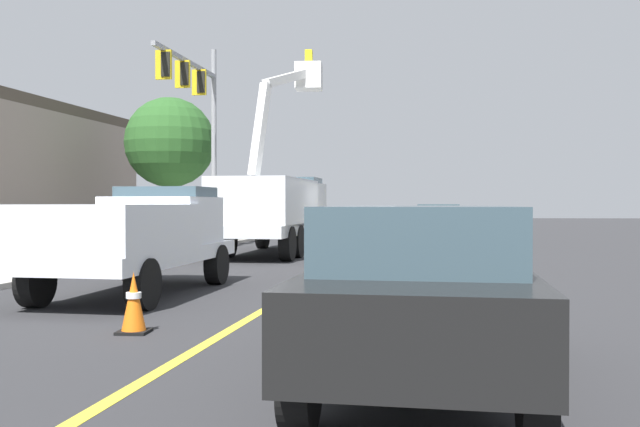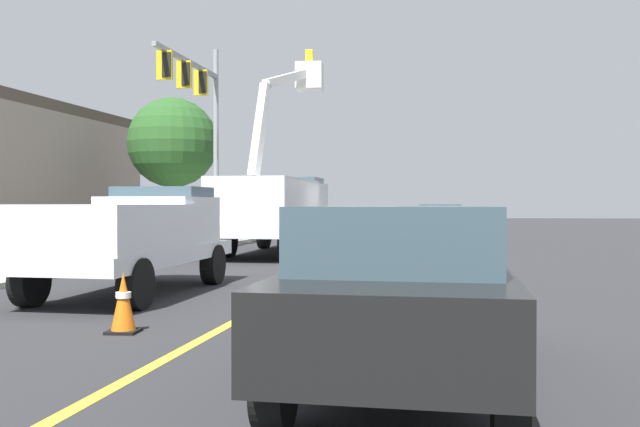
{
  "view_description": "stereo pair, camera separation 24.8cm",
  "coord_description": "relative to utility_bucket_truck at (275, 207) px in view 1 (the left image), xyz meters",
  "views": [
    {
      "loc": [
        -23.86,
        -0.51,
        1.71
      ],
      "look_at": [
        -1.74,
        1.19,
        1.4
      ],
      "focal_mm": 39.3,
      "sensor_mm": 36.0,
      "label": 1
    },
    {
      "loc": [
        -23.84,
        -0.76,
        1.71
      ],
      "look_at": [
        -1.74,
        1.19,
        1.4
      ],
      "focal_mm": 39.3,
      "sensor_mm": 36.0,
      "label": 2
    }
  ],
  "objects": [
    {
      "name": "passing_minivan",
      "position": [
        6.35,
        -6.12,
        -0.64
      ],
      "size": [
        4.96,
        2.36,
        1.69
      ],
      "color": "tan",
      "rests_on": "ground"
    },
    {
      "name": "street_tree_right",
      "position": [
        7.74,
        5.95,
        2.89
      ],
      "size": [
        4.11,
        4.11,
        6.57
      ],
      "color": "brown",
      "rests_on": "ground"
    },
    {
      "name": "service_pickup_truck",
      "position": [
        -10.84,
        1.09,
        -0.49
      ],
      "size": [
        5.78,
        2.64,
        2.06
      ],
      "color": "white",
      "rests_on": "ground"
    },
    {
      "name": "trailing_sedan",
      "position": [
        -16.87,
        -3.83,
        -0.64
      ],
      "size": [
        4.96,
        2.36,
        1.69
      ],
      "color": "black",
      "rests_on": "ground"
    },
    {
      "name": "sidewalk_far_side",
      "position": [
        0.93,
        4.71,
        -1.55
      ],
      "size": [
        60.06,
        9.47,
        0.12
      ],
      "primitive_type": "cube",
      "rotation": [
        0.0,
        0.0,
        -0.1
      ],
      "color": "#B2ADA3",
      "rests_on": "ground"
    },
    {
      "name": "lane_centre_stripe",
      "position": [
        0.18,
        -2.86,
        -1.61
      ],
      "size": [
        49.77,
        5.07,
        0.01
      ],
      "primitive_type": "cube",
      "rotation": [
        0.0,
        0.0,
        -0.1
      ],
      "color": "yellow",
      "rests_on": "ground"
    },
    {
      "name": "traffic_cone_mid_front",
      "position": [
        3.94,
        -2.01,
        -1.19
      ],
      "size": [
        0.4,
        0.4,
        0.86
      ],
      "color": "black",
      "rests_on": "ground"
    },
    {
      "name": "traffic_cone_leading",
      "position": [
        -14.68,
        -0.2,
        -1.21
      ],
      "size": [
        0.4,
        0.4,
        0.81
      ],
      "color": "black",
      "rests_on": "ground"
    },
    {
      "name": "utility_bucket_truck",
      "position": [
        0.0,
        0.0,
        0.0
      ],
      "size": [
        8.41,
        3.29,
        6.99
      ],
      "color": "silver",
      "rests_on": "ground"
    },
    {
      "name": "ground",
      "position": [
        0.18,
        -2.86,
        -1.61
      ],
      "size": [
        120.0,
        120.0,
        0.0
      ],
      "primitive_type": "plane",
      "color": "#2D2D30"
    },
    {
      "name": "traffic_signal_mast",
      "position": [
        3.16,
        3.46,
        3.92
      ],
      "size": [
        6.27,
        0.92,
        8.13
      ],
      "color": "gray",
      "rests_on": "ground"
    }
  ]
}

